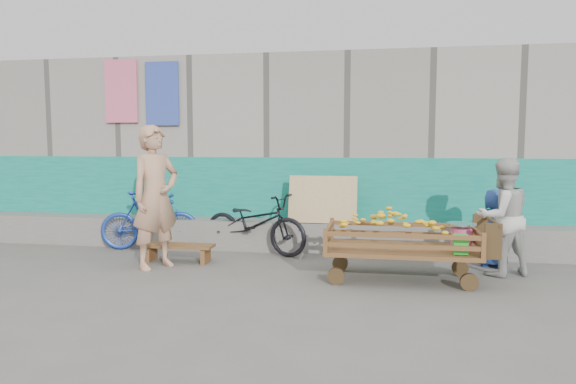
% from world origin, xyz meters
% --- Properties ---
extents(ground, '(80.00, 80.00, 0.00)m').
position_xyz_m(ground, '(0.00, 0.00, 0.00)').
color(ground, '#56554F').
rests_on(ground, ground).
extents(building_wall, '(12.00, 3.50, 3.00)m').
position_xyz_m(building_wall, '(-0.00, 4.05, 1.47)').
color(building_wall, gray).
rests_on(building_wall, ground).
extents(banana_cart, '(1.92, 0.88, 0.82)m').
position_xyz_m(banana_cart, '(1.34, 0.90, 0.56)').
color(banana_cart, '#5B331A').
rests_on(banana_cart, ground).
extents(bench, '(0.98, 0.29, 0.25)m').
position_xyz_m(bench, '(-1.58, 1.33, 0.18)').
color(bench, '#5B331A').
rests_on(bench, ground).
extents(vendor_man, '(0.73, 0.81, 1.85)m').
position_xyz_m(vendor_man, '(-1.73, 0.97, 0.93)').
color(vendor_man, tan).
rests_on(vendor_man, ground).
extents(woman, '(0.86, 0.77, 1.44)m').
position_xyz_m(woman, '(2.60, 1.36, 0.72)').
color(woman, '#BABAB4').
rests_on(woman, ground).
extents(child, '(0.52, 0.35, 1.03)m').
position_xyz_m(child, '(2.60, 1.80, 0.52)').
color(child, navy).
rests_on(child, ground).
extents(bicycle_dark, '(1.79, 1.07, 0.89)m').
position_xyz_m(bicycle_dark, '(-0.68, 2.05, 0.44)').
color(bicycle_dark, black).
rests_on(bicycle_dark, ground).
extents(bicycle_blue, '(1.54, 0.78, 0.89)m').
position_xyz_m(bicycle_blue, '(-2.32, 2.05, 0.45)').
color(bicycle_blue, '#1F3E9D').
rests_on(bicycle_blue, ground).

